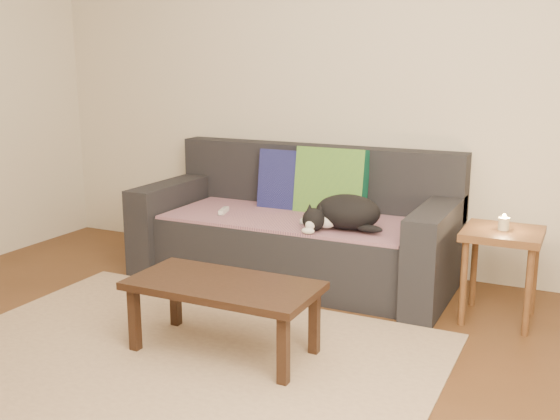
{
  "coord_description": "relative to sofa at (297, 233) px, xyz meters",
  "views": [
    {
      "loc": [
        1.76,
        -2.34,
        1.45
      ],
      "look_at": [
        0.05,
        1.2,
        0.55
      ],
      "focal_mm": 42.0,
      "sensor_mm": 36.0,
      "label": 1
    }
  ],
  "objects": [
    {
      "name": "sofa",
      "position": [
        0.0,
        0.0,
        0.0
      ],
      "size": [
        2.1,
        0.94,
        0.87
      ],
      "color": "#232328",
      "rests_on": "ground"
    },
    {
      "name": "throw_blanket",
      "position": [
        0.0,
        -0.09,
        0.12
      ],
      "size": [
        1.66,
        0.74,
        0.02
      ],
      "primitive_type": "cube",
      "color": "#4C2D55",
      "rests_on": "sofa"
    },
    {
      "name": "cushion_green",
      "position": [
        0.17,
        0.17,
        0.32
      ],
      "size": [
        0.49,
        0.2,
        0.5
      ],
      "primitive_type": "cube",
      "rotation": [
        -0.15,
        0.0,
        0.0
      ],
      "color": "#0C4D39",
      "rests_on": "throw_blanket"
    },
    {
      "name": "side_table",
      "position": [
        1.35,
        -0.2,
        0.13
      ],
      "size": [
        0.42,
        0.42,
        0.53
      ],
      "color": "brown",
      "rests_on": "ground"
    },
    {
      "name": "ground",
      "position": [
        0.0,
        -1.57,
        -0.31
      ],
      "size": [
        4.5,
        4.5,
        0.0
      ],
      "primitive_type": "plane",
      "color": "brown",
      "rests_on": "ground"
    },
    {
      "name": "cat",
      "position": [
        0.43,
        -0.24,
        0.23
      ],
      "size": [
        0.49,
        0.4,
        0.21
      ],
      "rotation": [
        0.0,
        0.0,
        0.11
      ],
      "color": "black",
      "rests_on": "throw_blanket"
    },
    {
      "name": "rug",
      "position": [
        0.0,
        -1.42,
        -0.3
      ],
      "size": [
        2.5,
        1.8,
        0.01
      ],
      "primitive_type": "cube",
      "color": "tan",
      "rests_on": "ground"
    },
    {
      "name": "wii_remote_b",
      "position": [
        0.14,
        -0.16,
        0.15
      ],
      "size": [
        0.05,
        0.15,
        0.03
      ],
      "primitive_type": "cube",
      "rotation": [
        0.0,
        0.0,
        1.66
      ],
      "color": "white",
      "rests_on": "throw_blanket"
    },
    {
      "name": "cushion_navy",
      "position": [
        -0.14,
        0.17,
        0.32
      ],
      "size": [
        0.42,
        0.17,
        0.43
      ],
      "primitive_type": "cube",
      "rotation": [
        -0.14,
        0.0,
        0.0
      ],
      "color": "#101448",
      "rests_on": "throw_blanket"
    },
    {
      "name": "wii_remote_a",
      "position": [
        -0.47,
        -0.18,
        0.15
      ],
      "size": [
        0.07,
        0.15,
        0.03
      ],
      "primitive_type": "cube",
      "rotation": [
        0.0,
        0.0,
        1.83
      ],
      "color": "white",
      "rests_on": "throw_blanket"
    },
    {
      "name": "coffee_table",
      "position": [
        0.17,
        -1.26,
        0.02
      ],
      "size": [
        0.95,
        0.47,
        0.38
      ],
      "color": "black",
      "rests_on": "rug"
    },
    {
      "name": "candle",
      "position": [
        1.35,
        -0.2,
        0.26
      ],
      "size": [
        0.06,
        0.06,
        0.09
      ],
      "color": "beige",
      "rests_on": "side_table"
    },
    {
      "name": "back_wall",
      "position": [
        0.0,
        0.43,
        0.99
      ],
      "size": [
        4.5,
        0.04,
        2.6
      ],
      "primitive_type": "cube",
      "color": "beige",
      "rests_on": "ground"
    }
  ]
}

